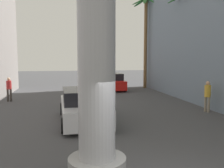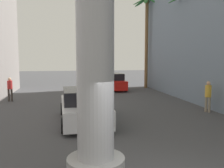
# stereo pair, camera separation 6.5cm
# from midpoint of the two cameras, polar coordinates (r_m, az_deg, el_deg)

# --- Properties ---
(ground_plane) EXTENTS (87.63, 87.63, 0.00)m
(ground_plane) POSITION_cam_midpoint_polar(r_m,az_deg,el_deg) (14.73, -2.83, -5.78)
(ground_plane) COLOR #424244
(car_lead) EXTENTS (2.24, 4.73, 1.56)m
(car_lead) POSITION_cam_midpoint_polar(r_m,az_deg,el_deg) (11.80, -6.30, -5.12)
(car_lead) COLOR black
(car_lead) RESTS_ON ground
(car_far) EXTENTS (1.95, 4.33, 1.56)m
(car_far) POSITION_cam_midpoint_polar(r_m,az_deg,el_deg) (23.44, 0.34, 0.47)
(car_far) COLOR black
(car_far) RESTS_ON ground
(palm_tree_mid_right) EXTENTS (3.14, 2.92, 7.70)m
(palm_tree_mid_right) POSITION_cam_midpoint_polar(r_m,az_deg,el_deg) (19.32, 16.50, 10.56)
(palm_tree_mid_right) COLOR brown
(palm_tree_mid_right) RESTS_ON ground
(palm_tree_far_right) EXTENTS (3.02, 2.81, 8.79)m
(palm_tree_far_right) POSITION_cam_midpoint_polar(r_m,az_deg,el_deg) (25.19, 7.99, 11.83)
(palm_tree_far_right) COLOR brown
(palm_tree_far_right) RESTS_ON ground
(pedestrian_far_left) EXTENTS (0.38, 0.38, 1.66)m
(pedestrian_far_left) POSITION_cam_midpoint_polar(r_m,az_deg,el_deg) (18.56, -22.21, -0.73)
(pedestrian_far_left) COLOR #3F3833
(pedestrian_far_left) RESTS_ON ground
(pedestrian_mid_right) EXTENTS (0.46, 0.46, 1.73)m
(pedestrian_mid_right) POSITION_cam_midpoint_polar(r_m,az_deg,el_deg) (14.77, 21.22, -2.18)
(pedestrian_mid_right) COLOR gray
(pedestrian_mid_right) RESTS_ON ground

